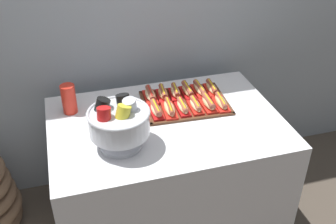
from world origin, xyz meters
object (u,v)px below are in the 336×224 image
(buffet_table, at_px, (166,172))
(punch_bowl, at_px, (119,122))
(hot_dog_0, at_px, (156,110))
(hot_dog_1, at_px, (169,109))
(hot_dog_8, at_px, (175,92))
(serving_tray, at_px, (185,103))
(hot_dog_5, at_px, (221,102))
(hot_dog_11, at_px, (212,88))
(hot_dog_6, at_px, (150,95))
(hot_dog_2, at_px, (183,107))
(cup_stack, at_px, (69,99))
(hot_dog_9, at_px, (188,91))
(hot_dog_7, at_px, (163,94))
(hot_dog_3, at_px, (195,105))
(hot_dog_4, at_px, (208,103))
(hot_dog_10, at_px, (200,90))

(buffet_table, relative_size, punch_bowl, 4.14)
(hot_dog_0, xyz_separation_m, punch_bowl, (-0.24, -0.21, 0.11))
(hot_dog_1, distance_m, hot_dog_8, 0.18)
(serving_tray, distance_m, hot_dog_8, 0.10)
(hot_dog_8, bearing_deg, buffet_table, -118.15)
(hot_dog_5, xyz_separation_m, hot_dog_11, (0.01, 0.16, 0.00))
(serving_tray, distance_m, hot_dog_0, 0.21)
(hot_dog_1, bearing_deg, punch_bowl, -146.13)
(hot_dog_6, xyz_separation_m, hot_dog_8, (0.15, -0.01, 0.00))
(hot_dog_2, xyz_separation_m, punch_bowl, (-0.39, -0.21, 0.11))
(hot_dog_11, height_order, cup_stack, cup_stack)
(hot_dog_6, relative_size, cup_stack, 1.01)
(serving_tray, xyz_separation_m, hot_dog_5, (0.18, -0.09, 0.03))
(serving_tray, xyz_separation_m, hot_dog_1, (-0.12, -0.08, 0.03))
(hot_dog_8, distance_m, hot_dog_9, 0.08)
(hot_dog_5, height_order, hot_dog_11, same)
(hot_dog_2, height_order, hot_dog_9, hot_dog_9)
(hot_dog_5, height_order, punch_bowl, punch_bowl)
(hot_dog_7, relative_size, hot_dog_8, 1.01)
(hot_dog_6, height_order, cup_stack, cup_stack)
(buffet_table, bearing_deg, hot_dog_8, 61.85)
(serving_tray, bearing_deg, cup_stack, 171.62)
(hot_dog_0, xyz_separation_m, hot_dog_2, (0.15, -0.01, -0.00))
(hot_dog_6, xyz_separation_m, hot_dog_11, (0.37, -0.02, -0.00))
(serving_tray, xyz_separation_m, hot_dog_2, (-0.04, -0.08, 0.03))
(hot_dog_9, relative_size, cup_stack, 0.98)
(hot_dog_1, distance_m, hot_dog_11, 0.34)
(hot_dog_3, xyz_separation_m, hot_dog_7, (-0.14, 0.17, 0.00))
(hot_dog_4, xyz_separation_m, cup_stack, (-0.75, 0.18, 0.05))
(buffet_table, bearing_deg, hot_dog_2, 28.05)
(hot_dog_0, height_order, hot_dog_8, same)
(cup_stack, bearing_deg, hot_dog_5, -12.74)
(hot_dog_4, xyz_separation_m, hot_dog_8, (-0.14, 0.17, -0.00))
(hot_dog_5, bearing_deg, hot_dog_7, 148.29)
(hot_dog_0, relative_size, hot_dog_6, 0.94)
(hot_dog_3, height_order, hot_dog_8, hot_dog_8)
(serving_tray, relative_size, hot_dog_3, 3.23)
(serving_tray, relative_size, hot_dog_0, 3.13)
(hot_dog_0, bearing_deg, punch_bowl, -138.04)
(cup_stack, bearing_deg, punch_bowl, -60.78)
(hot_dog_0, height_order, hot_dog_3, hot_dog_0)
(hot_dog_2, distance_m, hot_dog_7, 0.18)
(hot_dog_1, bearing_deg, hot_dog_6, 111.55)
(hot_dog_8, xyz_separation_m, hot_dog_11, (0.22, -0.01, -0.00))
(hot_dog_0, bearing_deg, hot_dog_5, -2.90)
(hot_dog_2, bearing_deg, hot_dog_7, 111.55)
(hot_dog_0, bearing_deg, hot_dog_2, -2.90)
(hot_dog_4, distance_m, hot_dog_7, 0.28)
(buffet_table, relative_size, hot_dog_10, 6.87)
(hot_dog_0, bearing_deg, hot_dog_10, 25.91)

